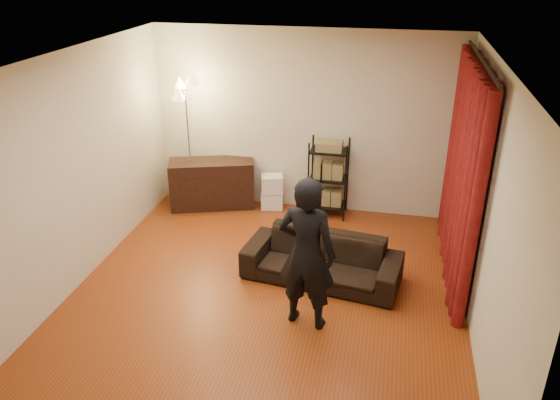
% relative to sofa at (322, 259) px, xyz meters
% --- Properties ---
extents(floor, '(5.00, 5.00, 0.00)m').
position_rel_sofa_xyz_m(floor, '(-0.57, -0.49, -0.27)').
color(floor, maroon).
rests_on(floor, ground).
extents(ceiling, '(5.00, 5.00, 0.00)m').
position_rel_sofa_xyz_m(ceiling, '(-0.57, -0.49, 2.43)').
color(ceiling, white).
rests_on(ceiling, ground).
extents(wall_back, '(5.00, 0.00, 5.00)m').
position_rel_sofa_xyz_m(wall_back, '(-0.57, 2.01, 1.08)').
color(wall_back, beige).
rests_on(wall_back, ground).
extents(wall_front, '(5.00, 0.00, 5.00)m').
position_rel_sofa_xyz_m(wall_front, '(-0.57, -2.99, 1.08)').
color(wall_front, beige).
rests_on(wall_front, ground).
extents(wall_left, '(0.00, 5.00, 5.00)m').
position_rel_sofa_xyz_m(wall_left, '(-2.82, -0.49, 1.08)').
color(wall_left, beige).
rests_on(wall_left, ground).
extents(wall_right, '(0.00, 5.00, 5.00)m').
position_rel_sofa_xyz_m(wall_right, '(1.68, -0.49, 1.08)').
color(wall_right, beige).
rests_on(wall_right, ground).
extents(curtain_rod, '(0.04, 2.65, 0.04)m').
position_rel_sofa_xyz_m(curtain_rod, '(1.58, 0.64, 2.31)').
color(curtain_rod, black).
rests_on(curtain_rod, wall_right).
extents(curtain, '(0.22, 2.65, 2.55)m').
position_rel_sofa_xyz_m(curtain, '(1.56, 0.64, 1.00)').
color(curtain, maroon).
rests_on(curtain, ground).
extents(sofa, '(1.96, 0.99, 0.55)m').
position_rel_sofa_xyz_m(sofa, '(0.00, 0.00, 0.00)').
color(sofa, black).
rests_on(sofa, ground).
extents(person, '(0.68, 0.51, 1.69)m').
position_rel_sofa_xyz_m(person, '(-0.05, -0.87, 0.57)').
color(person, black).
rests_on(person, ground).
extents(media_cabinet, '(1.36, 0.85, 0.74)m').
position_rel_sofa_xyz_m(media_cabinet, '(-1.95, 1.72, 0.10)').
color(media_cabinet, black).
rests_on(media_cabinet, ground).
extents(storage_boxes, '(0.38, 0.33, 0.55)m').
position_rel_sofa_xyz_m(storage_boxes, '(-1.04, 1.82, -0.00)').
color(storage_boxes, silver).
rests_on(storage_boxes, ground).
extents(wire_shelf, '(0.64, 0.55, 1.18)m').
position_rel_sofa_xyz_m(wire_shelf, '(-0.17, 1.79, 0.32)').
color(wire_shelf, black).
rests_on(wire_shelf, ground).
extents(floor_lamp, '(0.39, 0.39, 2.05)m').
position_rel_sofa_xyz_m(floor_lamp, '(-2.22, 1.54, 0.75)').
color(floor_lamp, silver).
rests_on(floor_lamp, ground).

